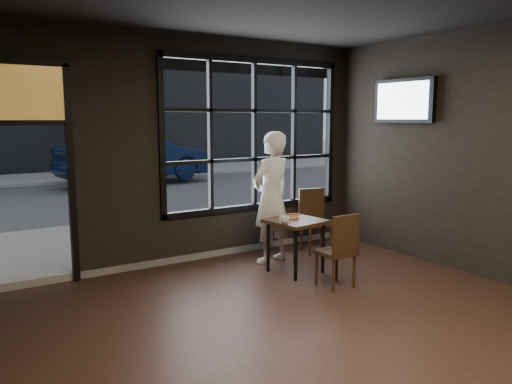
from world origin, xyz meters
TOP-DOWN VIEW (x-y plane):
  - floor at (0.00, 0.00)m, footprint 6.00×7.00m
  - window_frame at (1.20, 3.50)m, footprint 3.06×0.12m
  - stained_transom at (-2.10, 3.50)m, footprint 1.20×0.06m
  - street_asphalt at (0.00, 24.00)m, footprint 60.00×41.00m
  - cafe_table at (1.07, 2.26)m, footprint 0.76×0.76m
  - chair_near at (1.13, 1.54)m, footprint 0.41×0.41m
  - chair_window at (1.96, 2.92)m, footprint 0.52×0.52m
  - man at (1.07, 2.84)m, footprint 0.77×0.60m
  - hotdog at (1.07, 2.35)m, footprint 0.21×0.11m
  - cup at (0.80, 2.15)m, footprint 0.13×0.13m
  - tv at (2.93, 2.14)m, footprint 0.12×1.08m
  - navy_car at (2.32, 12.17)m, footprint 4.86×2.16m
  - tree_right at (2.52, 15.11)m, footprint 2.73×2.73m

SIDE VIEW (x-z plane):
  - street_asphalt at x=0.00m, z-range -0.04..0.00m
  - floor at x=0.00m, z-range -0.02..0.00m
  - cafe_table at x=1.07m, z-range 0.00..0.72m
  - chair_near at x=1.13m, z-range 0.00..0.92m
  - chair_window at x=1.96m, z-range 0.00..0.97m
  - hotdog at x=1.07m, z-range 0.72..0.78m
  - cup at x=0.80m, z-range 0.72..0.81m
  - navy_car at x=2.32m, z-range 0.10..1.65m
  - man at x=1.07m, z-range 0.00..1.87m
  - window_frame at x=1.20m, z-range 0.66..2.94m
  - tv at x=2.93m, z-range 1.99..2.62m
  - stained_transom at x=-2.10m, z-range 2.00..2.70m
  - tree_right at x=2.52m, z-range 0.95..5.62m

